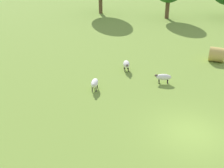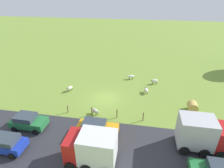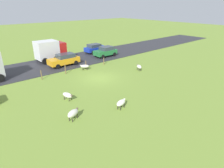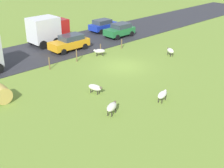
# 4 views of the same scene
# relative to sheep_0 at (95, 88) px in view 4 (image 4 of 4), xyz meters

# --- Properties ---
(ground_plane) EXTENTS (160.00, 160.00, 0.00)m
(ground_plane) POSITION_rel_sheep_0_xyz_m (2.66, -5.81, -0.49)
(ground_plane) COLOR olive
(road_strip) EXTENTS (8.00, 80.00, 0.06)m
(road_strip) POSITION_rel_sheep_0_xyz_m (11.90, -5.81, -0.46)
(road_strip) COLOR #2D2D33
(road_strip) RESTS_ON ground_plane
(sheep_0) EXTENTS (1.30, 0.75, 0.73)m
(sheep_0) POSITION_rel_sheep_0_xyz_m (0.00, 0.00, 0.00)
(sheep_0) COLOR silver
(sheep_0) RESTS_ON ground_plane
(sheep_1) EXTENTS (0.90, 1.27, 0.83)m
(sheep_1) POSITION_rel_sheep_0_xyz_m (-3.29, 1.34, 0.07)
(sheep_1) COLOR silver
(sheep_1) RESTS_ON ground_plane
(sheep_2) EXTENTS (0.73, 1.26, 0.79)m
(sheep_2) POSITION_rel_sheep_0_xyz_m (-4.46, -2.70, 0.04)
(sheep_2) COLOR white
(sheep_2) RESTS_ON ground_plane
(sheep_3) EXTENTS (1.03, 1.18, 0.74)m
(sheep_3) POSITION_rel_sheep_0_xyz_m (6.59, -6.28, 0.01)
(sheep_3) COLOR beige
(sheep_3) RESTS_ON ground_plane
(sheep_4) EXTENTS (1.18, 0.86, 0.79)m
(sheep_4) POSITION_rel_sheep_0_xyz_m (1.48, -11.69, 0.05)
(sheep_4) COLOR silver
(sheep_4) RESTS_ON ground_plane
(hay_bale_0) EXTENTS (1.34, 1.34, 1.27)m
(hay_bale_0) POSITION_rel_sheep_0_xyz_m (3.67, 5.95, 0.14)
(hay_bale_0) COLOR tan
(hay_bale_0) RESTS_ON ground_plane
(fence_post_0) EXTENTS (0.12, 0.12, 1.05)m
(fence_post_0) POSITION_rel_sheep_0_xyz_m (6.84, -9.84, 0.03)
(fence_post_0) COLOR brown
(fence_post_0) RESTS_ON ground_plane
(fence_post_1) EXTENTS (0.12, 0.12, 1.16)m
(fence_post_1) POSITION_rel_sheep_0_xyz_m (6.84, -6.66, 0.09)
(fence_post_1) COLOR brown
(fence_post_1) RESTS_ON ground_plane
(fence_post_2) EXTENTS (0.12, 0.12, 1.23)m
(fence_post_2) POSITION_rel_sheep_0_xyz_m (6.84, -3.47, 0.12)
(fence_post_2) COLOR brown
(fence_post_2) RESTS_ON ground_plane
(fence_post_3) EXTENTS (0.12, 0.12, 1.20)m
(fence_post_3) POSITION_rel_sheep_0_xyz_m (6.84, -0.29, 0.11)
(fence_post_3) COLOR brown
(fence_post_3) RESTS_ON ground_plane
(truck_0) EXTENTS (2.74, 4.39, 3.20)m
(truck_0) POSITION_rel_sheep_0_xyz_m (13.72, -4.67, 1.28)
(truck_0) COLOR #B21919
(truck_0) RESTS_ON road_strip
(car_0) EXTENTS (2.12, 3.93, 1.65)m
(car_0) POSITION_rel_sheep_0_xyz_m (10.38, -13.07, 0.42)
(car_0) COLOR #237238
(car_0) RESTS_ON road_strip
(car_1) EXTENTS (2.04, 4.05, 1.61)m
(car_1) POSITION_rel_sheep_0_xyz_m (13.79, -13.39, 0.40)
(car_1) COLOR #1933B2
(car_1) RESTS_ON road_strip
(car_2) EXTENTS (2.11, 4.43, 1.68)m
(car_2) POSITION_rel_sheep_0_xyz_m (10.22, -5.14, 0.44)
(car_2) COLOR orange
(car_2) RESTS_ON road_strip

